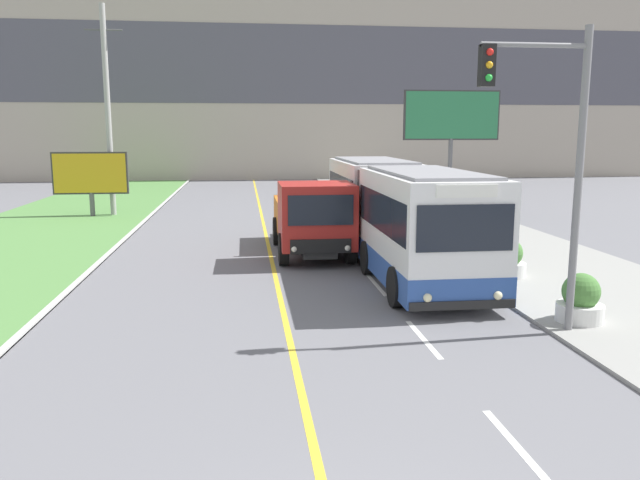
# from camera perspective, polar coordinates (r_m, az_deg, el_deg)

# --- Properties ---
(apartment_block_background) EXTENTS (80.00, 8.04, 18.89)m
(apartment_block_background) POSITION_cam_1_polar(r_m,az_deg,el_deg) (59.54, -6.33, 14.88)
(apartment_block_background) COLOR #A89E8E
(apartment_block_background) RESTS_ON ground_plane
(city_bus) EXTENTS (2.67, 12.99, 3.20)m
(city_bus) POSITION_cam_1_polar(r_m,az_deg,el_deg) (20.24, 6.89, 2.45)
(city_bus) COLOR white
(city_bus) RESTS_ON ground_plane
(dump_truck) EXTENTS (2.46, 6.52, 2.59)m
(dump_truck) POSITION_cam_1_polar(r_m,az_deg,el_deg) (20.92, -0.60, 1.84)
(dump_truck) COLOR black
(dump_truck) RESTS_ON ground_plane
(utility_pole_far) EXTENTS (1.80, 0.28, 10.35)m
(utility_pole_far) POSITION_cam_1_polar(r_m,az_deg,el_deg) (33.36, -18.83, 11.10)
(utility_pole_far) COLOR #9E9E99
(utility_pole_far) RESTS_ON ground_plane
(traffic_light_mast) EXTENTS (2.28, 0.32, 6.29)m
(traffic_light_mast) POSITION_cam_1_polar(r_m,az_deg,el_deg) (13.48, 20.47, 8.24)
(traffic_light_mast) COLOR slate
(traffic_light_mast) RESTS_ON ground_plane
(billboard_large) EXTENTS (5.34, 0.24, 6.43)m
(billboard_large) POSITION_cam_1_polar(r_m,az_deg,el_deg) (35.23, 11.94, 10.76)
(billboard_large) COLOR #59595B
(billboard_large) RESTS_ON ground_plane
(billboard_small) EXTENTS (3.66, 0.24, 3.23)m
(billboard_small) POSITION_cam_1_polar(r_m,az_deg,el_deg) (33.25, -20.26, 5.65)
(billboard_small) COLOR #59595B
(billboard_small) RESTS_ON ground_plane
(planter_round_near) EXTENTS (1.02, 1.02, 1.08)m
(planter_round_near) POSITION_cam_1_polar(r_m,az_deg,el_deg) (14.95, 22.71, -5.13)
(planter_round_near) COLOR silver
(planter_round_near) RESTS_ON sidewalk_right
(planter_round_second) EXTENTS (1.03, 1.03, 1.10)m
(planter_round_second) POSITION_cam_1_polar(r_m,az_deg,el_deg) (18.84, 16.80, -1.76)
(planter_round_second) COLOR silver
(planter_round_second) RESTS_ON sidewalk_right
(planter_round_third) EXTENTS (1.02, 1.02, 1.10)m
(planter_round_third) POSITION_cam_1_polar(r_m,az_deg,el_deg) (22.78, 12.07, 0.40)
(planter_round_third) COLOR silver
(planter_round_third) RESTS_ON sidewalk_right
(planter_round_far) EXTENTS (0.91, 0.91, 1.01)m
(planter_round_far) POSITION_cam_1_polar(r_m,az_deg,el_deg) (26.94, 9.39, 1.86)
(planter_round_far) COLOR silver
(planter_round_far) RESTS_ON sidewalk_right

